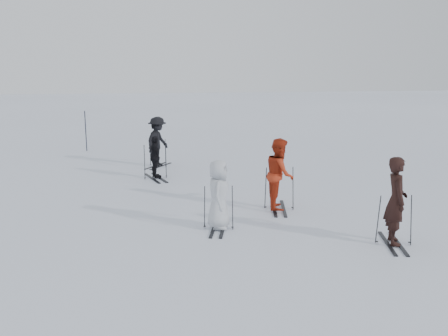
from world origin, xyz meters
name	(u,v)px	position (x,y,z in m)	size (l,w,h in m)	color
ground	(230,209)	(0.00, 0.00, 0.00)	(120.00, 120.00, 0.00)	silver
skier_near_dark	(396,202)	(3.23, -3.37, 1.00)	(0.73, 0.48, 2.01)	black
skier_red	(280,175)	(1.40, -0.18, 1.00)	(0.98, 0.76, 2.01)	#AC2C13
skier_grey	(218,195)	(-0.57, -1.63, 0.86)	(0.85, 0.55, 1.73)	#B7BCC2
skier_uphill_left	(155,158)	(-1.96, 4.33, 0.76)	(0.89, 0.37, 1.52)	black
skier_uphill_far	(158,142)	(-1.80, 6.54, 0.99)	(1.28, 0.74, 1.98)	black
skis_near_dark	(395,219)	(3.23, -3.37, 0.60)	(0.87, 1.64, 1.20)	black
skis_red	(279,187)	(1.40, -0.18, 0.63)	(0.92, 1.73, 1.26)	black
skis_grey	(219,207)	(-0.57, -1.63, 0.57)	(0.83, 1.57, 1.14)	black
skis_uphill_left	(155,161)	(-1.96, 4.33, 0.65)	(0.95, 1.79, 1.31)	black
skis_uphill_far	(158,152)	(-1.80, 6.54, 0.59)	(0.85, 1.61, 1.17)	black
piste_marker	(86,131)	(-5.05, 10.83, 0.95)	(0.04, 0.04, 1.91)	black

